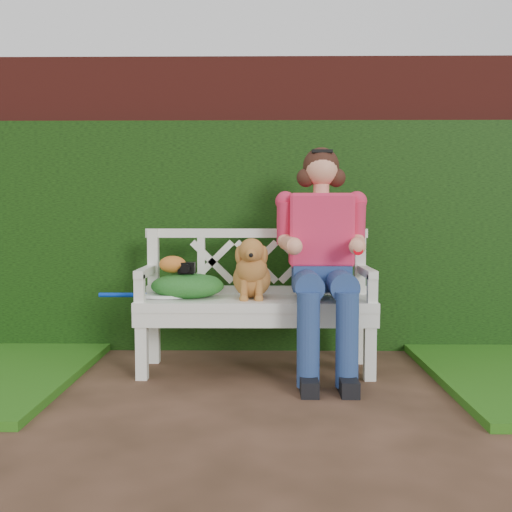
{
  "coord_description": "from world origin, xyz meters",
  "views": [
    {
      "loc": [
        0.05,
        -2.82,
        1.02
      ],
      "look_at": [
        0.0,
        1.01,
        0.75
      ],
      "focal_mm": 42.0,
      "sensor_mm": 36.0,
      "label": 1
    }
  ],
  "objects": [
    {
      "name": "green_bag",
      "position": [
        -0.44,
        1.02,
        0.56
      ],
      "size": [
        0.48,
        0.37,
        0.16
      ],
      "primitive_type": null,
      "rotation": [
        0.0,
        0.0,
        -0.02
      ],
      "color": "#286C2A",
      "rests_on": "garden_bench"
    },
    {
      "name": "brick_wall",
      "position": [
        0.0,
        1.9,
        1.1
      ],
      "size": [
        10.0,
        0.3,
        2.2
      ],
      "primitive_type": "cube",
      "color": "maroon",
      "rests_on": "ground"
    },
    {
      "name": "tennis_racket",
      "position": [
        -0.61,
        1.02,
        0.5
      ],
      "size": [
        0.68,
        0.4,
        0.03
      ],
      "primitive_type": null,
      "rotation": [
        0.0,
        0.0,
        0.22
      ],
      "color": "white",
      "rests_on": "garden_bench"
    },
    {
      "name": "baseball_glove",
      "position": [
        -0.54,
        1.01,
        0.7
      ],
      "size": [
        0.19,
        0.16,
        0.11
      ],
      "primitive_type": "ellipsoid",
      "rotation": [
        0.0,
        0.0,
        0.16
      ],
      "color": "orange",
      "rests_on": "green_bag"
    },
    {
      "name": "camera_item",
      "position": [
        -0.44,
        1.0,
        0.68
      ],
      "size": [
        0.11,
        0.08,
        0.07
      ],
      "primitive_type": "cube",
      "rotation": [
        0.0,
        0.0,
        -0.01
      ],
      "color": "black",
      "rests_on": "green_bag"
    },
    {
      "name": "ivy_hedge",
      "position": [
        0.0,
        1.68,
        0.85
      ],
      "size": [
        10.0,
        0.18,
        1.7
      ],
      "primitive_type": "cube",
      "color": "#1F5110",
      "rests_on": "ground"
    },
    {
      "name": "seated_woman",
      "position": [
        0.42,
        0.99,
        0.72
      ],
      "size": [
        0.83,
        0.96,
        1.44
      ],
      "primitive_type": null,
      "rotation": [
        0.0,
        0.0,
        -0.31
      ],
      "color": "#E9265B",
      "rests_on": "ground"
    },
    {
      "name": "dog",
      "position": [
        -0.03,
        0.99,
        0.68
      ],
      "size": [
        0.32,
        0.39,
        0.39
      ],
      "primitive_type": null,
      "rotation": [
        0.0,
        0.0,
        -0.16
      ],
      "color": "#B6622B",
      "rests_on": "garden_bench"
    },
    {
      "name": "ground",
      "position": [
        0.0,
        0.0,
        0.0
      ],
      "size": [
        60.0,
        60.0,
        0.0
      ],
      "primitive_type": "plane",
      "color": "#382619"
    },
    {
      "name": "garden_bench",
      "position": [
        0.0,
        1.01,
        0.24
      ],
      "size": [
        1.64,
        0.77,
        0.48
      ],
      "primitive_type": null,
      "rotation": [
        0.0,
        0.0,
        0.11
      ],
      "color": "white",
      "rests_on": "ground"
    }
  ]
}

